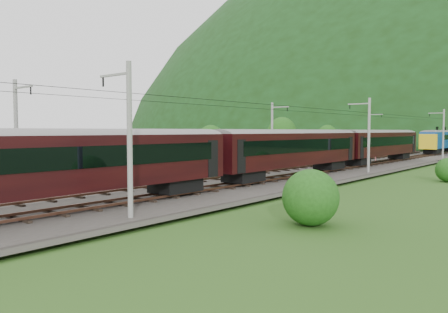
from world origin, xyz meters
The scene contains 14 objects.
ground centered at (0.00, 0.00, 0.00)m, with size 600.00×600.00×0.00m, color #254916.
railbed centered at (0.00, 10.00, 0.15)m, with size 14.00×220.00×0.30m, color #38332D.
track_left centered at (-2.40, 10.00, 0.37)m, with size 2.40×220.00×0.27m.
track_right centered at (2.40, 10.00, 0.37)m, with size 2.40×220.00×0.27m.
catenary_left centered at (-6.12, 32.00, 4.50)m, with size 2.54×192.28×8.00m.
catenary_right centered at (6.12, 32.00, 4.50)m, with size 2.54×192.28×8.00m.
overhead_wires centered at (0.00, 10.00, 7.10)m, with size 4.83×198.00×0.03m.
mountain_ridge centered at (-120.00, 300.00, 0.00)m, with size 336.00×280.00×132.00m, color black.
train centered at (2.40, -1.41, 3.60)m, with size 3.04×170.45×5.30m.
hazard_post_near centered at (-0.19, 61.65, 1.10)m, with size 0.17×0.17×1.61m, color red.
hazard_post_far centered at (0.15, 50.34, 1.12)m, with size 0.17×0.17×1.63m, color red.
signal centered at (-3.20, 26.76, 1.55)m, with size 0.24×0.24×2.13m.
vegetation_left centered at (-14.38, 18.70, 2.60)m, with size 12.62×143.14×6.99m.
vegetation_right centered at (12.45, 9.12, 1.26)m, with size 6.17×96.69×2.80m.
Camera 1 is at (24.12, -14.08, 4.78)m, focal length 35.00 mm.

